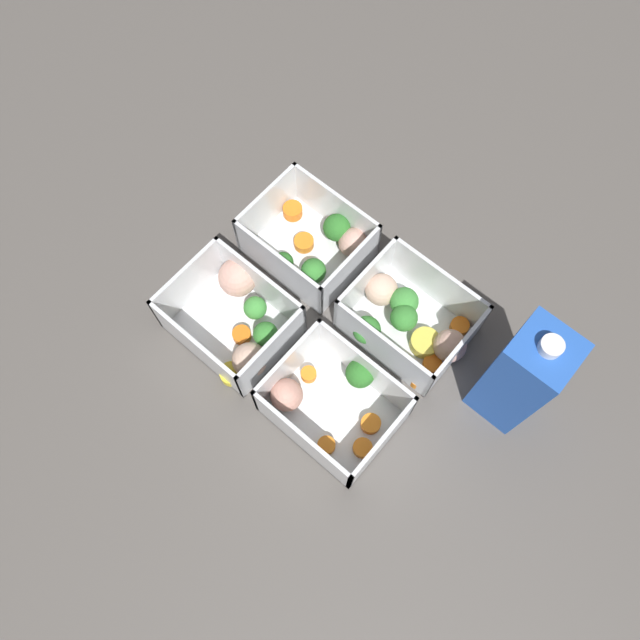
{
  "coord_description": "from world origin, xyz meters",
  "views": [
    {
      "loc": [
        0.2,
        -0.23,
        0.77
      ],
      "look_at": [
        0.0,
        0.0,
        0.03
      ],
      "focal_mm": 35.0,
      "sensor_mm": 36.0,
      "label": 1
    }
  ],
  "objects_px": {
    "container_near_right": "(330,401)",
    "juice_carton": "(521,376)",
    "container_far_left": "(316,243)",
    "container_near_left": "(239,317)",
    "container_far_right": "(408,320)"
  },
  "relations": [
    {
      "from": "container_near_right",
      "to": "container_far_left",
      "type": "distance_m",
      "value": 0.22
    },
    {
      "from": "container_near_right",
      "to": "container_far_left",
      "type": "xyz_separation_m",
      "value": [
        -0.16,
        0.16,
        -0.0
      ]
    },
    {
      "from": "container_near_left",
      "to": "container_near_right",
      "type": "height_order",
      "value": "same"
    },
    {
      "from": "juice_carton",
      "to": "container_near_left",
      "type": "bearing_deg",
      "value": -155.99
    },
    {
      "from": "container_far_left",
      "to": "juice_carton",
      "type": "xyz_separation_m",
      "value": [
        0.31,
        -0.01,
        0.07
      ]
    },
    {
      "from": "container_far_right",
      "to": "juice_carton",
      "type": "distance_m",
      "value": 0.16
    },
    {
      "from": "container_far_left",
      "to": "juice_carton",
      "type": "relative_size",
      "value": 0.75
    },
    {
      "from": "container_near_left",
      "to": "container_far_left",
      "type": "relative_size",
      "value": 1.04
    },
    {
      "from": "container_near_right",
      "to": "juice_carton",
      "type": "distance_m",
      "value": 0.23
    },
    {
      "from": "container_near_left",
      "to": "juice_carton",
      "type": "bearing_deg",
      "value": 24.01
    },
    {
      "from": "container_near_right",
      "to": "juice_carton",
      "type": "bearing_deg",
      "value": 43.64
    },
    {
      "from": "container_near_right",
      "to": "container_far_left",
      "type": "height_order",
      "value": "same"
    },
    {
      "from": "container_far_left",
      "to": "container_near_left",
      "type": "bearing_deg",
      "value": -91.45
    },
    {
      "from": "container_near_left",
      "to": "juice_carton",
      "type": "relative_size",
      "value": 0.78
    },
    {
      "from": "container_far_right",
      "to": "container_near_right",
      "type": "bearing_deg",
      "value": -92.44
    }
  ]
}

